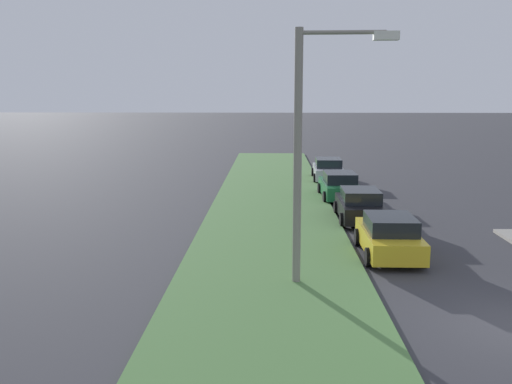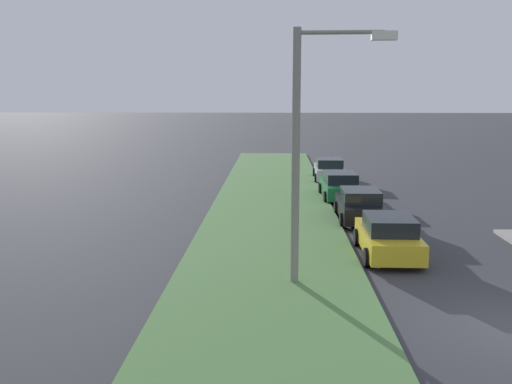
{
  "view_description": "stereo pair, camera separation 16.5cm",
  "coord_description": "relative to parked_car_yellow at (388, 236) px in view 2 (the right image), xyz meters",
  "views": [
    {
      "loc": [
        -13.55,
        6.27,
        5.72
      ],
      "look_at": [
        12.14,
        6.96,
        1.28
      ],
      "focal_mm": 40.7,
      "sensor_mm": 36.0,
      "label": 1
    },
    {
      "loc": [
        -13.54,
        6.11,
        5.72
      ],
      "look_at": [
        12.14,
        6.96,
        1.28
      ],
      "focal_mm": 40.7,
      "sensor_mm": 36.0,
      "label": 2
    }
  ],
  "objects": [
    {
      "name": "streetlight",
      "position": [
        -3.22,
        3.04,
        3.67
      ],
      "size": [
        0.44,
        2.88,
        7.5
      ],
      "color": "gray",
      "rests_on": "ground"
    },
    {
      "name": "parked_car_silver",
      "position": [
        17.69,
        0.45,
        0.0
      ],
      "size": [
        4.34,
        2.1,
        1.47
      ],
      "rotation": [
        0.0,
        0.0,
        -0.02
      ],
      "color": "#B2B5BA",
      "rests_on": "ground"
    },
    {
      "name": "parked_car_green",
      "position": [
        11.07,
        0.48,
        0.0
      ],
      "size": [
        4.34,
        2.1,
        1.47
      ],
      "rotation": [
        0.0,
        0.0,
        0.02
      ],
      "color": "#1E6B38",
      "rests_on": "ground"
    },
    {
      "name": "parked_car_black",
      "position": [
        5.61,
        0.19,
        0.0
      ],
      "size": [
        4.32,
        2.07,
        1.47
      ],
      "rotation": [
        0.0,
        0.0,
        -0.01
      ],
      "color": "black",
      "rests_on": "ground"
    },
    {
      "name": "parked_car_yellow",
      "position": [
        0.0,
        0.0,
        0.0
      ],
      "size": [
        4.32,
        2.06,
        1.47
      ],
      "rotation": [
        0.0,
        0.0,
        -0.01
      ],
      "color": "gold",
      "rests_on": "ground"
    },
    {
      "name": "grass_median",
      "position": [
        3.63,
        4.15,
        -0.66
      ],
      "size": [
        60.0,
        6.0,
        0.12
      ],
      "primitive_type": "cube",
      "color": "#517F42",
      "rests_on": "ground"
    }
  ]
}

